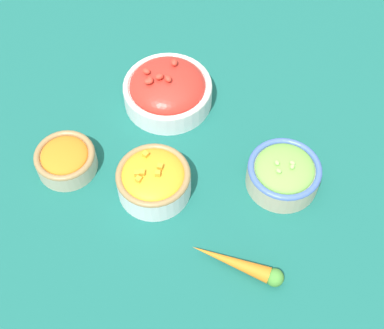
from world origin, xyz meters
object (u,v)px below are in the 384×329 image
bowl_carrots (66,159)px  loose_carrot (239,264)px  bowl_cherry_tomatoes (168,89)px  bowl_lettuce (284,173)px  bowl_squash (154,179)px

bowl_carrots → loose_carrot: bowl_carrots is taller
bowl_cherry_tomatoes → loose_carrot: (-0.36, 0.16, -0.02)m
bowl_lettuce → bowl_carrots: 0.41m
bowl_cherry_tomatoes → loose_carrot: size_ratio=1.16×
bowl_carrots → loose_carrot: bearing=-167.1°
loose_carrot → bowl_lettuce: bearing=-95.2°
bowl_lettuce → bowl_cherry_tomatoes: bearing=3.3°
bowl_lettuce → loose_carrot: 0.19m
bowl_squash → bowl_carrots: 0.18m
bowl_cherry_tomatoes → bowl_carrots: 0.25m
bowl_lettuce → loose_carrot: (-0.06, 0.18, -0.02)m
bowl_cherry_tomatoes → loose_carrot: 0.39m
bowl_cherry_tomatoes → loose_carrot: bowl_cherry_tomatoes is taller
bowl_lettuce → bowl_cherry_tomatoes: (0.29, 0.02, 0.00)m
bowl_carrots → bowl_cherry_tomatoes: bearing=-93.0°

